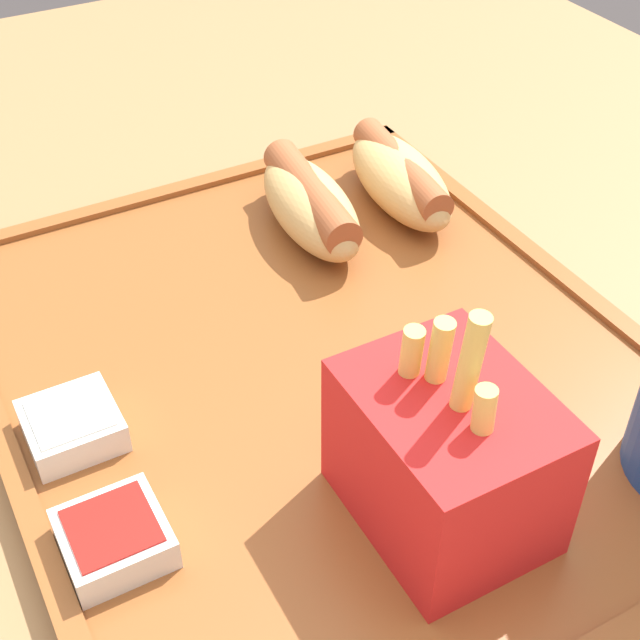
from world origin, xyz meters
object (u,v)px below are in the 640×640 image
hot_dog_far (400,177)px  sauce_cup_mayo (72,425)px  hot_dog_near (310,204)px  sauce_cup_ketchup (114,537)px  fries_carton (448,454)px

hot_dog_far → sauce_cup_mayo: 0.27m
hot_dog_far → hot_dog_near: hot_dog_near is taller
hot_dog_near → sauce_cup_ketchup: hot_dog_near is taller
hot_dog_near → sauce_cup_mayo: hot_dog_near is taller
sauce_cup_ketchup → sauce_cup_mayo: bearing=177.4°
hot_dog_far → sauce_cup_ketchup: hot_dog_far is taller
hot_dog_far → hot_dog_near: size_ratio=1.00×
hot_dog_far → hot_dog_near: (0.00, -0.07, 0.00)m
fries_carton → sauce_cup_mayo: (-0.12, -0.13, -0.03)m
hot_dog_near → sauce_cup_mayo: bearing=-61.2°
hot_dog_far → fries_carton: (0.22, -0.12, 0.02)m
sauce_cup_mayo → sauce_cup_ketchup: bearing=-2.6°
fries_carton → sauce_cup_ketchup: bearing=-110.0°
fries_carton → sauce_cup_mayo: bearing=-132.8°
hot_dog_near → sauce_cup_ketchup: bearing=-47.2°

